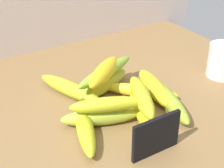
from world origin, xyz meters
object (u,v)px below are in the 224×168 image
banana_6 (104,84)px  banana_11 (106,72)px  banana_1 (140,91)px  banana_10 (142,97)px  chalkboard_sign (156,137)px  banana_9 (104,72)px  banana_0 (100,117)px  banana_2 (154,87)px  banana_7 (142,112)px  coffee_mug (224,60)px  banana_5 (170,101)px  banana_3 (70,89)px  banana_8 (107,104)px

banana_6 → banana_11: 3.84cm
banana_1 → banana_11: size_ratio=0.92×
banana_10 → chalkboard_sign: bearing=-113.9°
banana_1 → banana_11: (-6.22, 6.34, 4.33)cm
banana_9 → banana_10: (2.28, -12.42, -1.34)cm
banana_6 → banana_9: bearing=-117.0°
chalkboard_sign → banana_11: (3.81, 25.16, 2.08)cm
banana_0 → banana_11: banana_11 is taller
banana_6 → banana_10: size_ratio=1.02×
banana_6 → banana_11: (0.02, -0.74, 3.77)cm
banana_0 → banana_10: (9.68, -2.06, 3.13)cm
banana_6 → banana_11: banana_11 is taller
banana_0 → banana_6: 14.38cm
banana_2 → banana_10: bearing=-145.4°
banana_6 → banana_7: banana_6 is taller
coffee_mug → banana_11: (-32.21, 9.29, 1.36)cm
coffee_mug → banana_5: bearing=-167.7°
banana_3 → banana_8: (1.11, -15.90, 3.71)cm
coffee_mug → banana_1: size_ratio=0.52×
banana_3 → coffee_mug: bearing=-17.4°
banana_9 → coffee_mug: bearing=-14.5°
chalkboard_sign → banana_9: 24.75cm
chalkboard_sign → banana_3: chalkboard_sign is taller
chalkboard_sign → banana_11: 25.53cm
banana_1 → coffee_mug: bearing=-6.5°
banana_2 → banana_5: size_ratio=0.93×
banana_6 → banana_7: (1.09, -14.73, -0.57)cm
coffee_mug → banana_5: (-23.09, -5.03, -2.68)cm
banana_1 → banana_0: bearing=-161.7°
banana_3 → banana_9: 9.82cm
chalkboard_sign → banana_9: banana_9 is taller
banana_7 → banana_9: (-1.84, 13.24, 4.85)cm
banana_0 → banana_2: (17.81, 3.54, 0.18)cm
banana_7 → banana_10: size_ratio=1.01×
coffee_mug → banana_3: bearing=162.6°
banana_9 → banana_11: size_ratio=0.79×
banana_0 → banana_5: bearing=-10.6°
banana_0 → banana_11: 14.34cm
banana_0 → banana_10: banana_10 is taller
chalkboard_sign → banana_9: (3.03, 24.42, 2.59)cm
coffee_mug → banana_2: coffee_mug is taller
coffee_mug → banana_11: 33.55cm
banana_1 → banana_6: 9.45cm
coffee_mug → banana_8: 39.62cm
banana_2 → banana_11: banana_11 is taller
coffee_mug → banana_10: 30.95cm
banana_3 → banana_5: bearing=-45.5°
banana_8 → banana_10: (8.78, -0.73, -0.50)cm
coffee_mug → banana_6: size_ratio=0.54×
banana_1 → banana_3: 17.60cm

